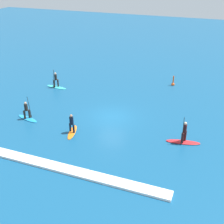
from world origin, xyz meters
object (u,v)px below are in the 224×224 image
object	(u,v)px
marker_buoy	(173,83)
surfer_on_orange_board	(72,127)
surfer_on_red_board	(184,138)
surfer_on_blue_board	(27,114)
surfer_on_teal_board	(56,83)

from	to	relation	value
marker_buoy	surfer_on_orange_board	bearing A→B (deg)	-113.08
surfer_on_red_board	marker_buoy	distance (m)	12.72
surfer_on_orange_board	surfer_on_red_board	size ratio (longest dim) A/B	0.87
surfer_on_orange_board	surfer_on_blue_board	size ratio (longest dim) A/B	0.95
surfer_on_orange_board	surfer_on_red_board	xyz separation A→B (m)	(9.21, 1.86, -0.09)
surfer_on_red_board	surfer_on_orange_board	bearing A→B (deg)	0.25
surfer_on_orange_board	marker_buoy	bearing A→B (deg)	-38.00
surfer_on_blue_board	marker_buoy	xyz separation A→B (m)	(11.14, 13.49, -0.26)
surfer_on_blue_board	marker_buoy	distance (m)	17.50
surfer_on_blue_board	marker_buoy	size ratio (longest dim) A/B	2.06
surfer_on_red_board	marker_buoy	world-z (taller)	surfer_on_red_board
surfer_on_red_board	surfer_on_teal_board	bearing A→B (deg)	-33.91
surfer_on_blue_board	marker_buoy	world-z (taller)	surfer_on_blue_board
surfer_on_red_board	surfer_on_blue_board	xyz separation A→B (m)	(-14.31, -1.17, 0.02)
surfer_on_orange_board	surfer_on_blue_board	world-z (taller)	surfer_on_blue_board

